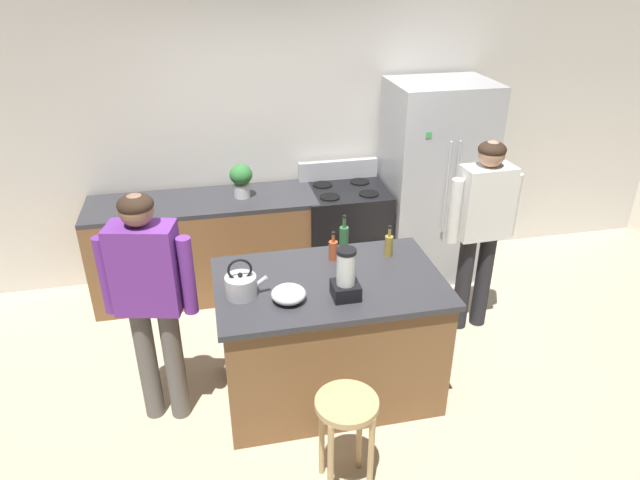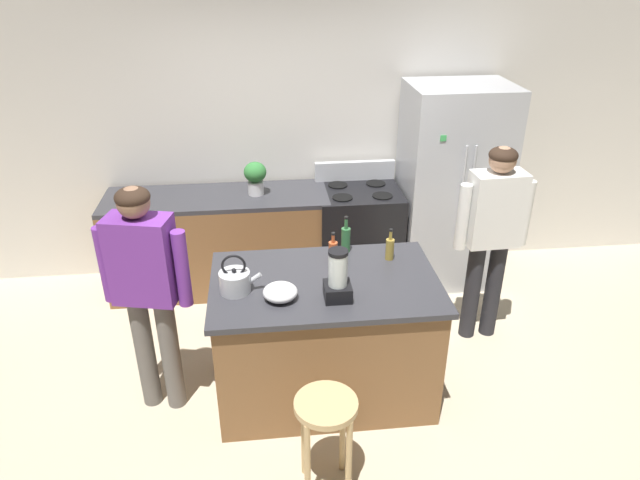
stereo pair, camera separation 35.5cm
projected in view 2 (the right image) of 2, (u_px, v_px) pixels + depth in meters
ground_plane at (324, 388)px, 4.20m from camera, size 14.00×14.00×0.00m
back_wall at (301, 134)px, 5.30m from camera, size 8.00×0.10×2.70m
kitchen_island at (325, 337)px, 3.99m from camera, size 1.53×0.96×0.93m
back_counter_run at (220, 242)px, 5.28m from camera, size 2.00×0.64×0.93m
refrigerator at (451, 187)px, 5.23m from camera, size 0.90×0.73×1.87m
stove_range at (358, 235)px, 5.38m from camera, size 0.76×0.65×1.11m
person_by_island_left at (146, 282)px, 3.61m from camera, size 0.60×0.30×1.66m
person_by_sink_right at (492, 227)px, 4.35m from camera, size 0.59×0.24×1.64m
bar_stool at (326, 422)px, 3.20m from camera, size 0.36×0.36×0.67m
potted_plant at (255, 176)px, 5.02m from camera, size 0.20×0.20×0.30m
blender_appliance at (338, 279)px, 3.52m from camera, size 0.17×0.17×0.34m
bottle_vinegar at (390, 248)px, 4.00m from camera, size 0.06×0.06×0.24m
bottle_cooking_sauce at (333, 250)px, 3.99m from camera, size 0.06×0.06×0.22m
bottle_olive_oil at (346, 239)px, 4.10m from camera, size 0.07×0.07×0.28m
mixing_bowl at (280, 292)px, 3.55m from camera, size 0.22×0.22×0.10m
tea_kettle at (235, 281)px, 3.62m from camera, size 0.28×0.20×0.27m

